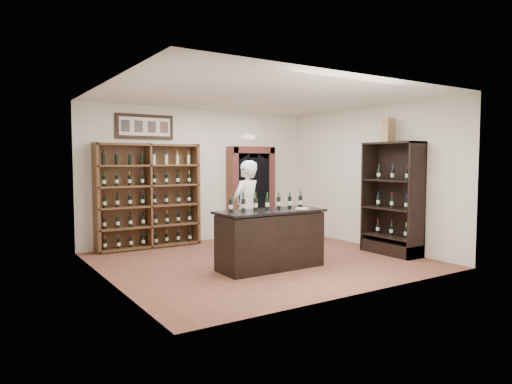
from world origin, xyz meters
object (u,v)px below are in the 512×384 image
at_px(side_cabinet, 393,216).
at_px(shopkeeper, 246,209).
at_px(wine_shelf, 148,196).
at_px(wine_crate, 388,130).
at_px(tasting_counter, 270,240).
at_px(counter_bottle_0, 231,206).

xyz_separation_m(side_cabinet, shopkeeper, (-2.61, 1.27, 0.17)).
bearing_deg(wine_shelf, wine_crate, -39.17).
bearing_deg(side_cabinet, wine_shelf, 139.79).
height_order(tasting_counter, shopkeeper, shopkeeper).
distance_m(wine_shelf, wine_crate, 5.08).
relative_size(wine_shelf, side_cabinet, 1.00).
distance_m(wine_shelf, tasting_counter, 3.19).
bearing_deg(counter_bottle_0, shopkeeper, 46.35).
xyz_separation_m(counter_bottle_0, wine_crate, (3.42, -0.26, 1.33)).
bearing_deg(tasting_counter, wine_shelf, 110.56).
bearing_deg(wine_crate, wine_shelf, 123.92).
height_order(tasting_counter, counter_bottle_0, counter_bottle_0).
xyz_separation_m(tasting_counter, side_cabinet, (2.72, -0.30, 0.26)).
bearing_deg(side_cabinet, wine_crate, 100.06).
bearing_deg(tasting_counter, counter_bottle_0, 172.46).
xyz_separation_m(wine_shelf, wine_crate, (3.80, -3.10, 1.34)).
bearing_deg(tasting_counter, wine_crate, -3.45).
relative_size(shopkeeper, wine_crate, 3.91).
distance_m(wine_shelf, side_cabinet, 5.02).
height_order(counter_bottle_0, side_cabinet, side_cabinet).
height_order(side_cabinet, wine_crate, wine_crate).
relative_size(tasting_counter, side_cabinet, 0.85).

